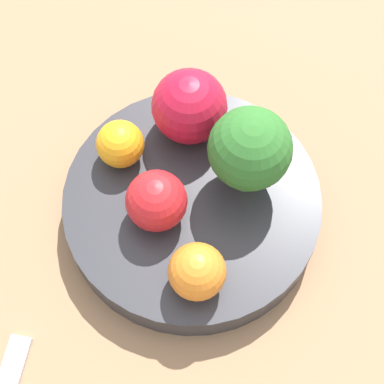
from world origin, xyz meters
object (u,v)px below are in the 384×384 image
(apple_green, at_px, (156,201))
(orange_back, at_px, (197,272))
(broccoli, at_px, (250,150))
(spoon, at_px, (9,380))
(orange_front, at_px, (120,144))
(bowl, at_px, (192,206))
(apple_red, at_px, (189,106))

(apple_green, height_order, orange_back, apple_green)
(broccoli, distance_m, spoon, 0.24)
(orange_back, height_order, spoon, orange_back)
(spoon, bearing_deg, orange_front, -65.78)
(apple_green, relative_size, orange_front, 1.23)
(bowl, relative_size, apple_green, 4.37)
(apple_red, bearing_deg, apple_green, 121.28)
(spoon, bearing_deg, apple_green, -83.22)
(apple_green, height_order, orange_front, apple_green)
(bowl, xyz_separation_m, apple_red, (0.05, -0.04, 0.05))
(broccoli, relative_size, orange_back, 1.89)
(apple_red, bearing_deg, bowl, 140.18)
(orange_front, bearing_deg, broccoli, -143.60)
(orange_back, bearing_deg, apple_red, -39.21)
(bowl, distance_m, spoon, 0.19)
(apple_red, distance_m, orange_back, 0.13)
(bowl, bearing_deg, spoon, 93.61)
(bowl, relative_size, apple_red, 3.38)
(orange_back, bearing_deg, orange_front, -12.11)
(bowl, height_order, apple_green, apple_green)
(broccoli, height_order, apple_green, broccoli)
(apple_red, distance_m, apple_green, 0.08)
(orange_front, distance_m, spoon, 0.19)
(apple_green, relative_size, orange_back, 1.11)
(orange_front, height_order, spoon, orange_front)
(bowl, xyz_separation_m, apple_green, (0.01, 0.03, 0.04))
(apple_red, height_order, apple_green, apple_red)
(broccoli, xyz_separation_m, apple_green, (0.02, 0.07, -0.02))
(orange_front, xyz_separation_m, spoon, (-0.08, 0.17, -0.05))
(bowl, relative_size, broccoli, 2.58)
(bowl, bearing_deg, apple_green, 76.28)
(apple_red, xyz_separation_m, orange_front, (0.02, 0.06, -0.01))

